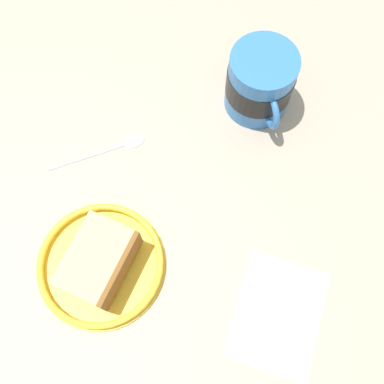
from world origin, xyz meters
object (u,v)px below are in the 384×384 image
object	(u,v)px
teaspoon	(117,146)
folded_napkin	(278,315)
small_plate	(101,264)
tea_mug	(260,82)
cake_slice	(99,261)

from	to	relation	value
teaspoon	folded_napkin	xyz separation A→B (cm)	(-19.62, -23.40, -0.05)
small_plate	tea_mug	distance (cm)	31.43
tea_mug	folded_napkin	world-z (taller)	tea_mug
folded_napkin	small_plate	bearing A→B (deg)	81.80
small_plate	cake_slice	distance (cm)	2.44
tea_mug	cake_slice	bearing A→B (deg)	146.93
small_plate	folded_napkin	distance (cm)	22.46
teaspoon	tea_mug	bearing A→B (deg)	-62.57
tea_mug	folded_napkin	xyz separation A→B (cm)	(-29.16, -5.01, -4.72)
tea_mug	folded_napkin	size ratio (longest dim) A/B	0.84
small_plate	teaspoon	xyz separation A→B (cm)	(16.41, 1.18, -0.42)
tea_mug	teaspoon	size ratio (longest dim) A/B	0.87
tea_mug	folded_napkin	distance (cm)	29.96
cake_slice	teaspoon	bearing A→B (deg)	4.96
cake_slice	teaspoon	distance (cm)	16.80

